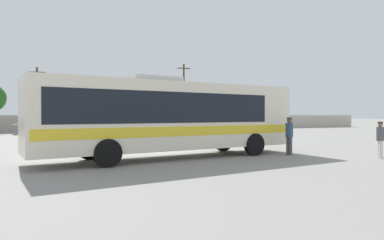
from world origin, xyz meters
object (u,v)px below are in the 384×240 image
(coach_bus_cream_yellow, at_px, (169,115))
(passenger_waiting_on_apron, at_px, (380,137))
(parked_car_rightmost_silver, at_px, (161,125))
(utility_pole_far, at_px, (37,98))
(utility_pole_near, at_px, (184,95))
(roadside_tree_midleft, at_px, (92,96))
(parked_car_second_grey, at_px, (36,126))
(attendant_by_bus_door, at_px, (289,134))
(parked_car_third_black, at_px, (94,126))

(coach_bus_cream_yellow, height_order, passenger_waiting_on_apron, coach_bus_cream_yellow)
(parked_car_rightmost_silver, height_order, utility_pole_far, utility_pole_far)
(utility_pole_near, bearing_deg, parked_car_rightmost_silver, -130.70)
(coach_bus_cream_yellow, height_order, roadside_tree_midleft, roadside_tree_midleft)
(passenger_waiting_on_apron, bearing_deg, parked_car_second_grey, 117.53)
(passenger_waiting_on_apron, height_order, utility_pole_far, utility_pole_far)
(attendant_by_bus_door, relative_size, utility_pole_near, 0.20)
(parked_car_second_grey, relative_size, roadside_tree_midleft, 0.74)
(parked_car_rightmost_silver, bearing_deg, parked_car_second_grey, 176.04)
(parked_car_rightmost_silver, bearing_deg, attendant_by_bus_door, -93.32)
(roadside_tree_midleft, bearing_deg, utility_pole_near, -12.62)
(coach_bus_cream_yellow, xyz_separation_m, roadside_tree_midleft, (0.65, 32.04, 2.46))
(coach_bus_cream_yellow, bearing_deg, parked_car_second_grey, 103.82)
(attendant_by_bus_door, relative_size, passenger_waiting_on_apron, 1.11)
(parked_car_second_grey, bearing_deg, parked_car_rightmost_silver, -3.96)
(passenger_waiting_on_apron, height_order, utility_pole_near, utility_pole_near)
(coach_bus_cream_yellow, xyz_separation_m, parked_car_second_grey, (-5.93, 24.09, -1.08))
(parked_car_second_grey, xyz_separation_m, parked_car_rightmost_silver, (13.02, -0.90, -0.02))
(utility_pole_near, bearing_deg, parked_car_third_black, -156.28)
(parked_car_third_black, bearing_deg, utility_pole_near, 23.72)
(coach_bus_cream_yellow, relative_size, parked_car_rightmost_silver, 2.93)
(parked_car_second_grey, relative_size, parked_car_rightmost_silver, 1.05)
(attendant_by_bus_door, relative_size, parked_car_second_grey, 0.40)
(parked_car_rightmost_silver, distance_m, utility_pole_far, 15.24)
(parked_car_second_grey, relative_size, utility_pole_near, 0.50)
(parked_car_rightmost_silver, bearing_deg, coach_bus_cream_yellow, -107.01)
(coach_bus_cream_yellow, xyz_separation_m, parked_car_third_black, (-0.22, 23.84, -1.12))
(coach_bus_cream_yellow, xyz_separation_m, parked_car_rightmost_silver, (7.09, 23.19, -1.10))
(parked_car_second_grey, distance_m, utility_pole_far, 7.12)
(roadside_tree_midleft, bearing_deg, passenger_waiting_on_apron, -77.53)
(utility_pole_far, height_order, roadside_tree_midleft, utility_pole_far)
(attendant_by_bus_door, height_order, passenger_waiting_on_apron, attendant_by_bus_door)
(attendant_by_bus_door, distance_m, utility_pole_near, 31.46)
(utility_pole_near, relative_size, roadside_tree_midleft, 1.49)
(parked_car_second_grey, bearing_deg, parked_car_third_black, -2.48)
(parked_car_third_black, relative_size, roadside_tree_midleft, 0.77)
(passenger_waiting_on_apron, distance_m, roadside_tree_midleft, 36.77)
(parked_car_second_grey, distance_m, parked_car_third_black, 5.72)
(parked_car_rightmost_silver, relative_size, utility_pole_near, 0.47)
(parked_car_second_grey, distance_m, roadside_tree_midleft, 10.91)
(passenger_waiting_on_apron, distance_m, parked_car_rightmost_silver, 26.94)
(attendant_by_bus_door, height_order, parked_car_rightmost_silver, attendant_by_bus_door)
(attendant_by_bus_door, distance_m, parked_car_rightmost_silver, 24.34)
(parked_car_third_black, xyz_separation_m, parked_car_rightmost_silver, (7.31, -0.65, 0.02))
(roadside_tree_midleft, bearing_deg, parked_car_second_grey, -129.60)
(attendant_by_bus_door, distance_m, utility_pole_far, 33.77)
(passenger_waiting_on_apron, xyz_separation_m, parked_car_second_grey, (-14.49, 27.80, -0.11))
(attendant_by_bus_door, height_order, utility_pole_far, utility_pole_far)
(parked_car_third_black, bearing_deg, attendant_by_bus_door, -76.70)
(passenger_waiting_on_apron, relative_size, parked_car_rightmost_silver, 0.38)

